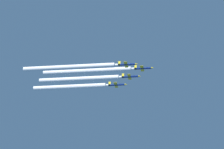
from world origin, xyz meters
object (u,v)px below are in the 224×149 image
at_px(jet_left_wingman, 131,77).
at_px(jet_right_wingman, 127,64).
at_px(jet_outer_left, 117,85).
at_px(jet_lead, 143,68).

relative_size(jet_left_wingman, jet_right_wingman, 1.00).
xyz_separation_m(jet_left_wingman, jet_outer_left, (-9.36, -9.76, -1.18)).
bearing_deg(jet_lead, jet_outer_left, -134.19).
bearing_deg(jet_left_wingman, jet_outer_left, -133.81).
distance_m(jet_lead, jet_right_wingman, 12.64).
relative_size(jet_left_wingman, jet_outer_left, 1.00).
bearing_deg(jet_lead, jet_right_wingman, -48.06).
relative_size(jet_lead, jet_left_wingman, 1.00).
xyz_separation_m(jet_right_wingman, jet_outer_left, (-26.58, -9.26, -1.88)).
xyz_separation_m(jet_lead, jet_right_wingman, (8.44, -9.39, -0.68)).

